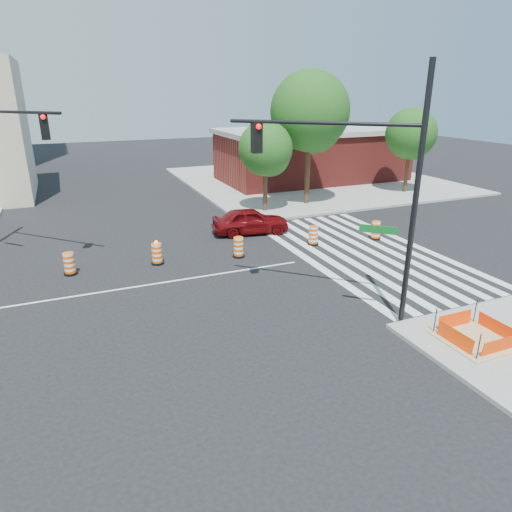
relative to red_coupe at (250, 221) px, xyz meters
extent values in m
plane|color=black|center=(-6.82, -5.21, -0.75)|extent=(120.00, 120.00, 0.00)
cube|color=gray|center=(11.18, 12.79, -0.67)|extent=(22.00, 22.00, 0.15)
cube|color=silver|center=(0.98, -5.21, -0.74)|extent=(0.45, 13.50, 0.01)
cube|color=silver|center=(1.88, -5.21, -0.74)|extent=(0.45, 13.50, 0.01)
cube|color=silver|center=(2.78, -5.21, -0.74)|extent=(0.45, 13.50, 0.01)
cube|color=silver|center=(3.68, -5.21, -0.74)|extent=(0.45, 13.50, 0.01)
cube|color=silver|center=(4.58, -5.21, -0.74)|extent=(0.45, 13.50, 0.01)
cube|color=silver|center=(5.48, -5.21, -0.74)|extent=(0.45, 13.50, 0.01)
cube|color=silver|center=(6.38, -5.21, -0.74)|extent=(0.45, 13.50, 0.01)
cube|color=silver|center=(7.28, -5.21, -0.74)|extent=(0.45, 13.50, 0.01)
cube|color=silver|center=(-6.82, -5.21, -0.74)|extent=(14.00, 0.12, 0.01)
cube|color=tan|center=(2.18, -14.21, -0.57)|extent=(2.20, 2.20, 0.05)
cube|color=#FB3C05|center=(2.18, -15.11, -0.32)|extent=(1.44, 0.02, 0.55)
cube|color=#FB3C05|center=(2.18, -13.31, -0.32)|extent=(1.44, 0.02, 0.55)
cube|color=#FB3C05|center=(1.28, -14.21, -0.32)|extent=(0.02, 1.44, 0.55)
cube|color=#FB3C05|center=(3.08, -14.21, -0.32)|extent=(0.02, 1.44, 0.55)
cylinder|color=black|center=(1.28, -15.11, -0.15)|extent=(0.04, 0.04, 0.90)
cylinder|color=black|center=(1.28, -13.31, -0.15)|extent=(0.04, 0.04, 0.90)
cylinder|color=black|center=(3.08, -13.31, -0.15)|extent=(0.04, 0.04, 0.90)
cube|color=maroon|center=(11.18, 12.79, 1.35)|extent=(16.00, 8.00, 4.20)
cube|color=gray|center=(11.18, 12.79, 3.65)|extent=(16.50, 8.50, 0.40)
imported|color=#61080B|center=(0.00, 0.00, 0.00)|extent=(4.60, 2.38, 1.49)
cylinder|color=black|center=(0.90, -12.11, 3.72)|extent=(0.19, 0.19, 8.63)
cylinder|color=black|center=(-1.47, -9.91, 6.09)|extent=(4.83, 4.50, 0.13)
cube|color=black|center=(-3.13, -8.37, 5.55)|extent=(0.35, 0.30, 1.08)
sphere|color=#FF0C0C|center=(-3.13, -8.55, 5.93)|extent=(0.19, 0.19, 0.19)
cube|color=#0C591E|center=(0.11, -11.38, 2.64)|extent=(0.98, 0.91, 0.27)
cylinder|color=black|center=(-11.65, -0.09, 6.22)|extent=(4.72, 4.79, 0.13)
cube|color=black|center=(-10.03, -1.74, 5.67)|extent=(0.35, 0.31, 1.10)
sphere|color=#FF0C0C|center=(-10.03, -1.92, 6.05)|extent=(0.20, 0.20, 0.20)
cylinder|color=#382314|center=(2.73, 4.06, 1.14)|extent=(0.30, 0.30, 3.78)
sphere|color=#224D16|center=(2.73, 4.06, 3.50)|extent=(3.54, 3.54, 3.54)
sphere|color=#224D16|center=(3.20, 4.35, 2.91)|extent=(2.60, 2.60, 2.60)
sphere|color=#224D16|center=(2.35, 3.87, 3.15)|extent=(2.36, 2.36, 2.36)
cylinder|color=#382314|center=(6.33, 4.82, 2.13)|extent=(0.35, 0.35, 5.75)
sphere|color=#224D16|center=(6.33, 4.82, 5.73)|extent=(5.39, 5.39, 5.39)
sphere|color=#224D16|center=(6.88, 5.15, 4.83)|extent=(3.96, 3.96, 3.96)
sphere|color=#224D16|center=(5.88, 4.60, 5.19)|extent=(3.60, 3.60, 3.60)
cylinder|color=#382314|center=(15.46, 5.18, 1.32)|extent=(0.30, 0.30, 4.14)
sphere|color=#224D16|center=(15.46, 5.18, 3.91)|extent=(3.88, 3.88, 3.88)
sphere|color=#224D16|center=(15.93, 5.46, 3.26)|extent=(2.84, 2.84, 2.84)
sphere|color=#224D16|center=(15.09, 5.00, 3.52)|extent=(2.59, 2.59, 2.59)
cylinder|color=black|center=(-9.86, -2.64, -0.70)|extent=(0.60, 0.60, 0.10)
cylinder|color=#FF5805|center=(-9.86, -2.64, -0.20)|extent=(0.48, 0.48, 0.95)
cylinder|color=black|center=(-5.97, -2.86, -0.70)|extent=(0.60, 0.60, 0.10)
cylinder|color=#FF5805|center=(-5.97, -2.86, -0.20)|extent=(0.48, 0.48, 0.95)
sphere|color=#FF990C|center=(-5.97, -2.86, 0.35)|extent=(0.16, 0.16, 0.16)
cylinder|color=black|center=(-2.03, -3.46, -0.70)|extent=(0.60, 0.60, 0.10)
cylinder|color=#FF5805|center=(-2.03, -3.46, -0.20)|extent=(0.48, 0.48, 0.95)
cylinder|color=black|center=(2.33, -3.22, -0.70)|extent=(0.60, 0.60, 0.10)
cylinder|color=#FF5805|center=(2.33, -3.22, -0.20)|extent=(0.48, 0.48, 0.95)
cylinder|color=black|center=(6.01, -3.72, -0.70)|extent=(0.60, 0.60, 0.10)
cylinder|color=#FF5805|center=(6.01, -3.72, -0.20)|extent=(0.48, 0.48, 0.95)
camera|label=1|loc=(-9.51, -23.50, 7.15)|focal=32.00mm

